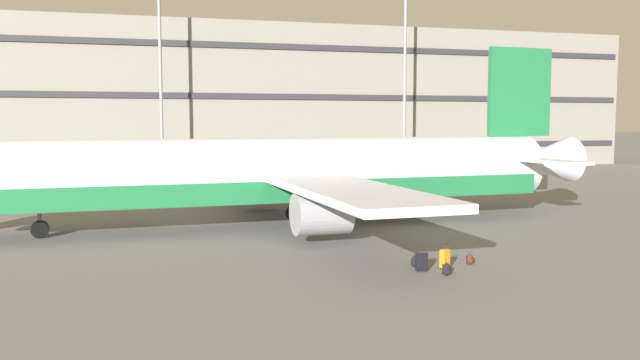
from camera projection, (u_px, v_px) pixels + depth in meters
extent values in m
plane|color=slate|center=(192.00, 226.00, 36.82)|extent=(600.00, 600.00, 0.00)
cube|color=gray|center=(168.00, 98.00, 83.43)|extent=(125.11, 16.68, 18.35)
cube|color=#2D2D33|center=(170.00, 147.00, 75.86)|extent=(123.86, 0.24, 0.70)
cube|color=#2D2D33|center=(169.00, 95.00, 75.30)|extent=(123.86, 0.24, 0.70)
cube|color=#2D2D33|center=(168.00, 43.00, 74.75)|extent=(123.86, 0.24, 0.70)
cylinder|color=silver|center=(278.00, 171.00, 36.73)|extent=(33.79, 5.81, 3.80)
cube|color=#1E723F|center=(278.00, 189.00, 36.83)|extent=(32.44, 5.65, 1.22)
cone|color=silver|center=(542.00, 160.00, 42.36)|extent=(4.73, 3.31, 3.04)
cube|color=#1E723F|center=(520.00, 92.00, 41.36)|extent=(4.57, 0.63, 5.70)
cube|color=silver|center=(548.00, 161.00, 38.21)|extent=(2.14, 5.79, 0.20)
cube|color=silver|center=(482.00, 155.00, 45.03)|extent=(2.14, 5.79, 0.20)
cube|color=silver|center=(350.00, 191.00, 28.60)|extent=(5.24, 14.36, 0.36)
cube|color=silver|center=(261.00, 165.00, 45.54)|extent=(5.24, 14.36, 0.36)
cylinder|color=#9E9EA3|center=(322.00, 213.00, 30.97)|extent=(2.84, 2.25, 2.09)
cylinder|color=#9E9EA3|center=(262.00, 188.00, 43.10)|extent=(2.84, 2.25, 2.09)
cylinder|color=black|center=(40.00, 229.00, 33.00)|extent=(0.92, 0.40, 0.90)
cylinder|color=slate|center=(39.00, 217.00, 32.94)|extent=(0.20, 0.20, 1.29)
cylinder|color=black|center=(309.00, 221.00, 35.87)|extent=(0.92, 0.40, 0.90)
cylinder|color=slate|center=(309.00, 209.00, 35.81)|extent=(0.20, 0.20, 1.29)
cylinder|color=black|center=(293.00, 213.00, 38.93)|extent=(0.92, 0.40, 0.90)
cylinder|color=slate|center=(293.00, 203.00, 38.87)|extent=(0.20, 0.20, 1.29)
cylinder|color=gray|center=(161.00, 71.00, 69.95)|extent=(0.36, 0.36, 23.27)
cylinder|color=gray|center=(405.00, 85.00, 77.39)|extent=(0.36, 0.36, 20.99)
cube|color=orange|center=(445.00, 259.00, 25.99)|extent=(0.45, 0.40, 0.75)
cylinder|color=#333338|center=(445.00, 248.00, 25.82)|extent=(0.02, 0.02, 0.22)
cylinder|color=#333338|center=(448.00, 247.00, 25.96)|extent=(0.02, 0.02, 0.22)
cube|color=black|center=(447.00, 245.00, 25.88)|extent=(0.19, 0.12, 0.02)
cylinder|color=black|center=(440.00, 268.00, 26.00)|extent=(0.04, 0.05, 0.05)
cylinder|color=black|center=(445.00, 267.00, 26.20)|extent=(0.04, 0.05, 0.05)
cylinder|color=black|center=(445.00, 269.00, 25.85)|extent=(0.04, 0.05, 0.05)
cylinder|color=black|center=(449.00, 268.00, 26.05)|extent=(0.04, 0.05, 0.05)
cube|color=black|center=(422.00, 261.00, 25.58)|extent=(0.50, 0.32, 0.71)
cylinder|color=#333338|center=(419.00, 252.00, 25.46)|extent=(0.02, 0.02, 0.13)
cylinder|color=#333338|center=(425.00, 251.00, 25.48)|extent=(0.02, 0.02, 0.13)
cube|color=black|center=(422.00, 250.00, 25.47)|extent=(0.26, 0.07, 0.02)
cylinder|color=black|center=(416.00, 270.00, 25.70)|extent=(0.03, 0.05, 0.05)
cylinder|color=black|center=(425.00, 270.00, 25.73)|extent=(0.03, 0.05, 0.05)
cylinder|color=black|center=(418.00, 271.00, 25.50)|extent=(0.03, 0.05, 0.05)
cylinder|color=black|center=(427.00, 271.00, 25.54)|extent=(0.03, 0.05, 0.05)
ellipsoid|color=black|center=(447.00, 269.00, 24.87)|extent=(0.39, 0.29, 0.49)
ellipsoid|color=black|center=(448.00, 272.00, 24.77)|extent=(0.27, 0.14, 0.22)
torus|color=black|center=(446.00, 263.00, 24.88)|extent=(0.08, 0.02, 0.08)
cube|color=black|center=(447.00, 269.00, 25.01)|extent=(0.04, 0.03, 0.42)
cube|color=black|center=(443.00, 269.00, 24.94)|extent=(0.04, 0.03, 0.42)
ellipsoid|color=#592619|center=(470.00, 259.00, 26.83)|extent=(0.42, 0.38, 0.44)
ellipsoid|color=#592619|center=(472.00, 261.00, 26.77)|extent=(0.27, 0.22, 0.20)
torus|color=black|center=(470.00, 254.00, 26.83)|extent=(0.07, 0.06, 0.08)
cube|color=black|center=(469.00, 259.00, 26.97)|extent=(0.04, 0.04, 0.37)
cube|color=black|center=(467.00, 259.00, 26.81)|extent=(0.04, 0.04, 0.37)
ellipsoid|color=black|center=(414.00, 261.00, 26.34)|extent=(0.38, 0.40, 0.47)
ellipsoid|color=black|center=(413.00, 264.00, 26.26)|extent=(0.22, 0.24, 0.21)
torus|color=black|center=(415.00, 255.00, 26.35)|extent=(0.06, 0.07, 0.08)
cube|color=black|center=(418.00, 261.00, 26.37)|extent=(0.04, 0.04, 0.40)
cube|color=black|center=(414.00, 261.00, 26.48)|extent=(0.04, 0.04, 0.40)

